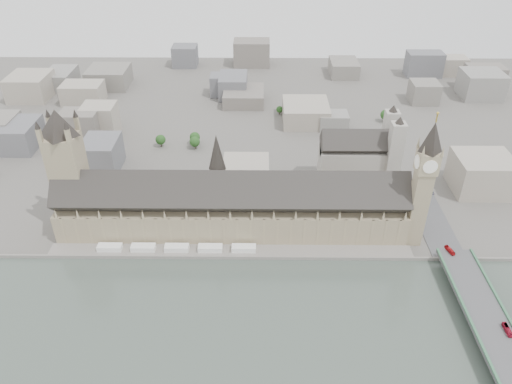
{
  "coord_description": "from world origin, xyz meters",
  "views": [
    {
      "loc": [
        21.92,
        -294.63,
        240.81
      ],
      "look_at": [
        18.67,
        31.56,
        28.86
      ],
      "focal_mm": 35.0,
      "sensor_mm": 36.0,
      "label": 1
    }
  ],
  "objects_px": {
    "westminster_abbey": "(360,157)",
    "palace_of_westminster": "(232,207)",
    "red_bus_north": "(450,250)",
    "victoria_tower": "(67,165)",
    "red_bus_south": "(507,330)",
    "westminster_bridge": "(491,334)",
    "elizabeth_tower": "(424,176)",
    "car_approach": "(432,193)"
  },
  "relations": [
    {
      "from": "westminster_abbey",
      "to": "palace_of_westminster",
      "type": "bearing_deg",
      "value": -145.83
    },
    {
      "from": "red_bus_north",
      "to": "palace_of_westminster",
      "type": "bearing_deg",
      "value": 150.23
    },
    {
      "from": "westminster_abbey",
      "to": "red_bus_north",
      "type": "relative_size",
      "value": 6.73
    },
    {
      "from": "palace_of_westminster",
      "to": "victoria_tower",
      "type": "relative_size",
      "value": 2.65
    },
    {
      "from": "palace_of_westminster",
      "to": "red_bus_south",
      "type": "bearing_deg",
      "value": -33.08
    },
    {
      "from": "victoria_tower",
      "to": "red_bus_north",
      "type": "distance_m",
      "value": 286.56
    },
    {
      "from": "westminster_abbey",
      "to": "westminster_bridge",
      "type": "bearing_deg",
      "value": -74.36
    },
    {
      "from": "red_bus_north",
      "to": "elizabeth_tower",
      "type": "bearing_deg",
      "value": 111.88
    },
    {
      "from": "victoria_tower",
      "to": "red_bus_south",
      "type": "relative_size",
      "value": 9.47
    },
    {
      "from": "elizabeth_tower",
      "to": "westminster_abbey",
      "type": "relative_size",
      "value": 1.58
    },
    {
      "from": "palace_of_westminster",
      "to": "car_approach",
      "type": "relative_size",
      "value": 47.69
    },
    {
      "from": "elizabeth_tower",
      "to": "red_bus_south",
      "type": "bearing_deg",
      "value": -72.6
    },
    {
      "from": "palace_of_westminster",
      "to": "westminster_bridge",
      "type": "height_order",
      "value": "palace_of_westminster"
    },
    {
      "from": "palace_of_westminster",
      "to": "car_approach",
      "type": "distance_m",
      "value": 172.62
    },
    {
      "from": "red_bus_north",
      "to": "car_approach",
      "type": "bearing_deg",
      "value": 66.17
    },
    {
      "from": "elizabeth_tower",
      "to": "victoria_tower",
      "type": "distance_m",
      "value": 260.64
    },
    {
      "from": "westminster_bridge",
      "to": "red_bus_north",
      "type": "xyz_separation_m",
      "value": [
        -4.05,
        70.48,
        6.53
      ]
    },
    {
      "from": "car_approach",
      "to": "victoria_tower",
      "type": "bearing_deg",
      "value": 179.21
    },
    {
      "from": "elizabeth_tower",
      "to": "westminster_abbey",
      "type": "height_order",
      "value": "elizabeth_tower"
    },
    {
      "from": "red_bus_north",
      "to": "red_bus_south",
      "type": "xyz_separation_m",
      "value": [
        10.85,
        -73.23,
        0.06
      ]
    },
    {
      "from": "elizabeth_tower",
      "to": "westminster_bridge",
      "type": "height_order",
      "value": "elizabeth_tower"
    },
    {
      "from": "westminster_abbey",
      "to": "red_bus_north",
      "type": "height_order",
      "value": "westminster_abbey"
    },
    {
      "from": "westminster_bridge",
      "to": "westminster_abbey",
      "type": "xyz_separation_m",
      "value": [
        -51.08,
        182.5,
        19.96
      ]
    },
    {
      "from": "elizabeth_tower",
      "to": "victoria_tower",
      "type": "bearing_deg",
      "value": 176.04
    },
    {
      "from": "red_bus_north",
      "to": "red_bus_south",
      "type": "height_order",
      "value": "red_bus_south"
    },
    {
      "from": "palace_of_westminster",
      "to": "car_approach",
      "type": "xyz_separation_m",
      "value": [
        167.55,
        39.86,
        -11.65
      ]
    },
    {
      "from": "westminster_abbey",
      "to": "car_approach",
      "type": "relative_size",
      "value": 12.24
    },
    {
      "from": "victoria_tower",
      "to": "red_bus_south",
      "type": "xyz_separation_m",
      "value": [
        290.8,
        -116.25,
        -43.48
      ]
    },
    {
      "from": "palace_of_westminster",
      "to": "westminster_bridge",
      "type": "distance_m",
      "value": 195.05
    },
    {
      "from": "palace_of_westminster",
      "to": "westminster_abbey",
      "type": "bearing_deg",
      "value": 34.17
    },
    {
      "from": "westminster_bridge",
      "to": "car_approach",
      "type": "relative_size",
      "value": 58.49
    },
    {
      "from": "westminster_bridge",
      "to": "red_bus_north",
      "type": "distance_m",
      "value": 70.9
    },
    {
      "from": "westminster_abbey",
      "to": "car_approach",
      "type": "height_order",
      "value": "westminster_abbey"
    },
    {
      "from": "red_bus_south",
      "to": "westminster_bridge",
      "type": "bearing_deg",
      "value": 157.29
    },
    {
      "from": "westminster_bridge",
      "to": "red_bus_south",
      "type": "relative_size",
      "value": 30.77
    },
    {
      "from": "red_bus_north",
      "to": "car_approach",
      "type": "distance_m",
      "value": 77.18
    },
    {
      "from": "westminster_abbey",
      "to": "car_approach",
      "type": "bearing_deg",
      "value": -32.04
    },
    {
      "from": "elizabeth_tower",
      "to": "red_bus_north",
      "type": "relative_size",
      "value": 10.65
    },
    {
      "from": "westminster_bridge",
      "to": "elizabeth_tower",
      "type": "bearing_deg",
      "value": 104.11
    },
    {
      "from": "westminster_abbey",
      "to": "red_bus_south",
      "type": "relative_size",
      "value": 6.44
    },
    {
      "from": "red_bus_north",
      "to": "red_bus_south",
      "type": "relative_size",
      "value": 0.96
    },
    {
      "from": "elizabeth_tower",
      "to": "red_bus_north",
      "type": "distance_m",
      "value": 56.39
    }
  ]
}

